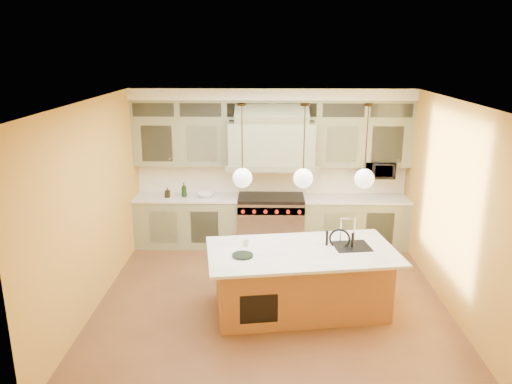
{
  "coord_description": "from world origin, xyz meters",
  "views": [
    {
      "loc": [
        -0.07,
        -6.6,
        3.56
      ],
      "look_at": [
        -0.24,
        0.7,
        1.46
      ],
      "focal_mm": 35.0,
      "sensor_mm": 36.0,
      "label": 1
    }
  ],
  "objects_px": {
    "kitchen_island": "(301,279)",
    "counter_stool": "(338,267)",
    "range": "(271,221)",
    "microwave": "(379,169)"
  },
  "relations": [
    {
      "from": "counter_stool",
      "to": "range",
      "type": "bearing_deg",
      "value": 122.14
    },
    {
      "from": "range",
      "to": "microwave",
      "type": "bearing_deg",
      "value": 3.12
    },
    {
      "from": "kitchen_island",
      "to": "microwave",
      "type": "xyz_separation_m",
      "value": [
        1.54,
        2.49,
        0.98
      ]
    },
    {
      "from": "range",
      "to": "kitchen_island",
      "type": "relative_size",
      "value": 0.44
    },
    {
      "from": "counter_stool",
      "to": "microwave",
      "type": "distance_m",
      "value": 2.84
    },
    {
      "from": "kitchen_island",
      "to": "counter_stool",
      "type": "relative_size",
      "value": 2.32
    },
    {
      "from": "kitchen_island",
      "to": "range",
      "type": "bearing_deg",
      "value": 91.03
    },
    {
      "from": "range",
      "to": "microwave",
      "type": "distance_m",
      "value": 2.18
    },
    {
      "from": "kitchen_island",
      "to": "microwave",
      "type": "height_order",
      "value": "microwave"
    },
    {
      "from": "kitchen_island",
      "to": "counter_stool",
      "type": "height_order",
      "value": "kitchen_island"
    }
  ]
}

